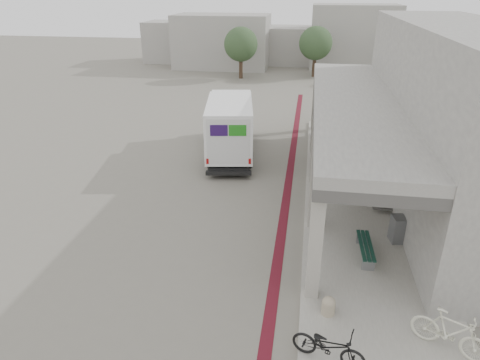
% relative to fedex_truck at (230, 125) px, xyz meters
% --- Properties ---
extents(ground, '(120.00, 120.00, 0.00)m').
position_rel_fedex_truck_xyz_m(ground, '(2.32, -7.62, -1.61)').
color(ground, slate).
rests_on(ground, ground).
extents(bike_lane_stripe, '(0.35, 40.00, 0.01)m').
position_rel_fedex_truck_xyz_m(bike_lane_stripe, '(3.32, -5.62, -1.60)').
color(bike_lane_stripe, '#54101C').
rests_on(bike_lane_stripe, ground).
extents(sidewalk, '(4.40, 28.00, 0.12)m').
position_rel_fedex_truck_xyz_m(sidewalk, '(6.32, -7.62, -1.55)').
color(sidewalk, gray).
rests_on(sidewalk, ground).
extents(transit_building, '(7.60, 17.00, 7.00)m').
position_rel_fedex_truck_xyz_m(transit_building, '(9.15, -3.12, 1.79)').
color(transit_building, gray).
rests_on(transit_building, ground).
extents(distant_backdrop, '(28.00, 10.00, 6.50)m').
position_rel_fedex_truck_xyz_m(distant_backdrop, '(-0.52, 28.27, 1.10)').
color(distant_backdrop, gray).
rests_on(distant_backdrop, ground).
extents(tree_left, '(3.20, 3.20, 4.80)m').
position_rel_fedex_truck_xyz_m(tree_left, '(-2.68, 20.38, 1.57)').
color(tree_left, '#38281C').
rests_on(tree_left, ground).
extents(tree_mid, '(3.20, 3.20, 4.80)m').
position_rel_fedex_truck_xyz_m(tree_mid, '(4.32, 22.38, 1.57)').
color(tree_mid, '#38281C').
rests_on(tree_mid, ground).
extents(tree_right, '(3.20, 3.20, 4.80)m').
position_rel_fedex_truck_xyz_m(tree_right, '(12.32, 21.38, 1.57)').
color(tree_right, '#38281C').
rests_on(tree_right, ground).
extents(fedex_truck, '(3.23, 7.33, 3.02)m').
position_rel_fedex_truck_xyz_m(fedex_truck, '(0.00, 0.00, 0.00)').
color(fedex_truck, black).
rests_on(fedex_truck, ground).
extents(bench, '(0.45, 1.87, 0.44)m').
position_rel_fedex_truck_xyz_m(bench, '(6.15, -8.91, -1.18)').
color(bench, gray).
rests_on(bench, sidewalk).
extents(bollard_near, '(0.37, 0.37, 0.55)m').
position_rel_fedex_truck_xyz_m(bollard_near, '(4.87, -11.88, -1.21)').
color(bollard_near, gray).
rests_on(bollard_near, sidewalk).
extents(bollard_far, '(0.40, 0.40, 0.59)m').
position_rel_fedex_truck_xyz_m(bollard_far, '(4.43, -6.96, -1.19)').
color(bollard_far, tan).
rests_on(bollard_far, sidewalk).
extents(utility_cabinet, '(0.51, 0.62, 0.94)m').
position_rel_fedex_truck_xyz_m(utility_cabinet, '(7.32, -7.78, -1.02)').
color(utility_cabinet, slate).
rests_on(utility_cabinet, sidewalk).
extents(bicycle_black, '(1.87, 1.09, 0.93)m').
position_rel_fedex_truck_xyz_m(bicycle_black, '(4.82, -13.51, -1.03)').
color(bicycle_black, black).
rests_on(bicycle_black, sidewalk).
extents(bicycle_cream, '(1.89, 1.36, 1.12)m').
position_rel_fedex_truck_xyz_m(bicycle_cream, '(7.72, -12.72, -0.93)').
color(bicycle_cream, beige).
rests_on(bicycle_cream, sidewalk).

